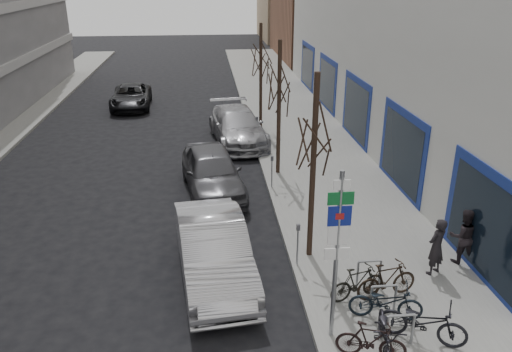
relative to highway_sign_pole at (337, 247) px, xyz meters
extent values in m
plane|color=black|center=(-2.40, 0.01, -2.46)|extent=(120.00, 120.00, 0.00)
cube|color=slate|center=(2.10, 10.01, -2.38)|extent=(5.00, 70.00, 0.15)
cube|color=brown|center=(10.60, 40.01, 1.54)|extent=(12.00, 14.00, 8.00)
cube|color=#937A5B|center=(11.10, 55.01, 2.04)|extent=(13.00, 12.00, 9.00)
cylinder|color=gray|center=(0.00, 0.01, -0.36)|extent=(0.10, 0.10, 4.20)
cube|color=white|center=(0.00, -0.02, 1.44)|extent=(0.35, 0.03, 0.22)
cube|color=#0C5926|center=(0.00, -0.02, 1.14)|extent=(0.55, 0.03, 0.28)
cube|color=navy|center=(0.00, -0.02, 0.74)|extent=(0.50, 0.03, 0.45)
cube|color=maroon|center=(0.00, -0.03, 0.74)|extent=(0.18, 0.02, 0.14)
cube|color=white|center=(0.00, -0.02, 0.29)|extent=(0.45, 0.03, 0.45)
cube|color=white|center=(0.00, -0.02, -0.16)|extent=(0.55, 0.03, 0.28)
cylinder|color=gray|center=(1.10, -0.49, -1.91)|extent=(0.06, 0.06, 0.80)
cylinder|color=gray|center=(1.70, -0.49, -1.91)|extent=(0.06, 0.06, 0.80)
cylinder|color=gray|center=(1.40, -0.49, -1.51)|extent=(0.60, 0.06, 0.06)
cylinder|color=gray|center=(1.10, 0.61, -1.91)|extent=(0.06, 0.06, 0.80)
cylinder|color=gray|center=(1.70, 0.61, -1.91)|extent=(0.06, 0.06, 0.80)
cylinder|color=gray|center=(1.40, 0.61, -1.51)|extent=(0.60, 0.06, 0.06)
cylinder|color=gray|center=(1.10, 1.71, -1.91)|extent=(0.06, 0.06, 0.80)
cylinder|color=gray|center=(1.70, 1.71, -1.91)|extent=(0.06, 0.06, 0.80)
cylinder|color=gray|center=(1.40, 1.71, -1.51)|extent=(0.60, 0.06, 0.06)
cylinder|color=black|center=(0.20, 3.51, 0.29)|extent=(0.16, 0.16, 5.50)
cylinder|color=black|center=(0.20, 10.01, 0.29)|extent=(0.16, 0.16, 5.50)
cylinder|color=black|center=(0.20, 16.51, 0.29)|extent=(0.16, 0.16, 5.50)
cylinder|color=gray|center=(-0.25, 3.01, -1.76)|extent=(0.05, 0.05, 1.10)
cube|color=#3F3F44|center=(-0.25, 3.01, -1.13)|extent=(0.10, 0.08, 0.18)
cylinder|color=gray|center=(-0.25, 8.51, -1.76)|extent=(0.05, 0.05, 1.10)
cube|color=#3F3F44|center=(-0.25, 8.51, -1.13)|extent=(0.10, 0.08, 0.18)
cylinder|color=gray|center=(-0.25, 14.01, -1.76)|extent=(0.05, 0.05, 1.10)
cube|color=#3F3F44|center=(-0.25, 14.01, -1.13)|extent=(0.10, 0.08, 0.18)
imported|color=black|center=(0.98, -0.73, -1.73)|extent=(1.01, 1.99, 1.16)
imported|color=black|center=(0.65, -0.81, -1.85)|extent=(1.58, 0.92, 0.92)
imported|color=black|center=(1.42, 0.46, -1.78)|extent=(1.82, 0.94, 1.07)
imported|color=black|center=(0.97, 1.28, -1.84)|extent=(1.62, 0.86, 0.94)
imported|color=black|center=(1.97, -0.38, -1.72)|extent=(1.99, 1.39, 1.18)
imported|color=black|center=(1.72, 1.28, -1.80)|extent=(1.74, 0.82, 1.02)
imported|color=#B8B8BE|center=(-2.60, 2.84, -1.61)|extent=(2.35, 5.30, 1.69)
imported|color=#49494E|center=(-2.52, 8.61, -1.60)|extent=(2.68, 5.26, 1.71)
imported|color=#959599|center=(-1.16, 14.54, -1.63)|extent=(2.98, 5.93, 1.65)
imported|color=black|center=(-7.25, 22.01, -1.77)|extent=(2.51, 5.07, 1.38)
imported|color=black|center=(3.40, 2.20, -1.48)|extent=(0.72, 0.65, 1.65)
imported|color=black|center=(4.40, 2.69, -1.48)|extent=(0.67, 0.51, 1.66)
camera|label=1|loc=(-2.64, -8.97, 5.41)|focal=35.00mm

